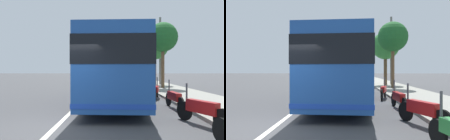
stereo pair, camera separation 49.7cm
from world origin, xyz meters
The scene contains 13 objects.
ground_plane centered at (0.00, 0.00, 0.00)m, with size 220.00×220.00×0.00m, color #424244.
sidewalk_curb centered at (10.00, -6.57, 0.07)m, with size 110.00×3.60×0.14m, color gray.
lane_divider_line centered at (10.00, 0.00, 0.00)m, with size 110.00×0.16×0.01m, color silver.
coach_bus centered at (5.65, -1.91, 1.87)m, with size 11.01×3.03×3.26m.
motorcycle_angled centered at (0.37, -4.46, 0.48)m, with size 1.97×0.97×1.27m.
motorcycle_nearest_curb centered at (3.12, -4.42, 0.47)m, with size 2.26×0.30×1.26m.
motorcycle_mid_row centered at (6.44, -4.34, 0.48)m, with size 2.14×0.69×1.28m.
car_side_street centered at (21.15, 2.30, 0.69)m, with size 4.37×1.97×1.44m.
car_far_distant centered at (28.15, -2.29, 0.76)m, with size 4.55×2.17×1.58m.
car_oncoming centered at (36.98, -1.91, 0.73)m, with size 4.19×1.90×1.57m.
roadside_tree_mid_block centered at (12.68, -6.21, 4.68)m, with size 2.68×2.68×6.06m.
roadside_tree_far_block centered at (16.57, -6.25, 4.35)m, with size 2.99×2.99×5.88m.
utility_pole centered at (17.37, -7.04, 3.86)m, with size 0.24×0.24×7.73m, color slate.
Camera 1 is at (-6.02, -1.73, 1.71)m, focal length 33.06 mm.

